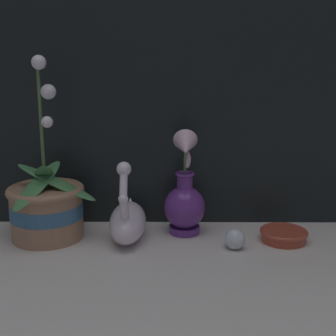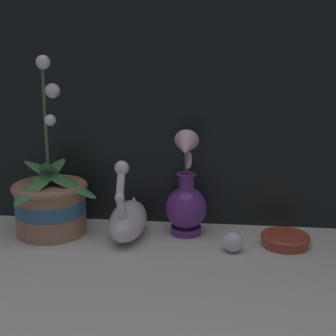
# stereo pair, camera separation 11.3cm
# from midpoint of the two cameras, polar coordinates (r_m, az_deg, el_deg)

# --- Properties ---
(ground_plane) EXTENTS (2.80, 2.80, 0.00)m
(ground_plane) POSITION_cam_midpoint_polar(r_m,az_deg,el_deg) (1.08, -4.06, -10.99)
(ground_plane) COLOR beige
(orchid_potted_plant) EXTENTS (0.23, 0.25, 0.45)m
(orchid_potted_plant) POSITION_cam_midpoint_polar(r_m,az_deg,el_deg) (1.22, -17.18, -4.45)
(orchid_potted_plant) COLOR #9E7556
(orchid_potted_plant) RESTS_ON ground_plane
(swan_figurine) EXTENTS (0.09, 0.21, 0.21)m
(swan_figurine) POSITION_cam_midpoint_polar(r_m,az_deg,el_deg) (1.17, -7.71, -6.29)
(swan_figurine) COLOR white
(swan_figurine) RESTS_ON ground_plane
(blue_vase) EXTENTS (0.11, 0.12, 0.27)m
(blue_vase) POSITION_cam_midpoint_polar(r_m,az_deg,el_deg) (1.19, -0.67, -3.89)
(blue_vase) COLOR #602D7F
(blue_vase) RESTS_ON ground_plane
(glass_sphere) EXTENTS (0.05, 0.05, 0.05)m
(glass_sphere) POSITION_cam_midpoint_polar(r_m,az_deg,el_deg) (1.12, 5.30, -8.66)
(glass_sphere) COLOR silver
(glass_sphere) RESTS_ON ground_plane
(amber_dish) EXTENTS (0.12, 0.12, 0.03)m
(amber_dish) POSITION_cam_midpoint_polar(r_m,az_deg,el_deg) (1.19, 11.28, -7.98)
(amber_dish) COLOR #A8422D
(amber_dish) RESTS_ON ground_plane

